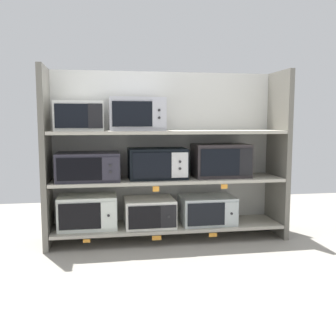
{
  "coord_description": "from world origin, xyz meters",
  "views": [
    {
      "loc": [
        -0.63,
        -3.7,
        1.16
      ],
      "look_at": [
        0.0,
        0.0,
        0.71
      ],
      "focal_mm": 41.72,
      "sensor_mm": 36.0,
      "label": 1
    }
  ],
  "objects": [
    {
      "name": "microwave_6",
      "position": [
        -0.83,
        -0.0,
        1.21
      ],
      "size": [
        0.44,
        0.35,
        0.27
      ],
      "color": "silver",
      "rests_on": "shelf_2"
    },
    {
      "name": "price_tag_2",
      "position": [
        0.39,
        -0.25,
        0.09
      ],
      "size": [
        0.08,
        0.0,
        0.04
      ],
      "primitive_type": "cube",
      "color": "orange"
    },
    {
      "name": "price_tag_4",
      "position": [
        0.49,
        -0.25,
        0.55
      ],
      "size": [
        0.06,
        0.0,
        0.04
      ],
      "primitive_type": "cube",
      "color": "orange"
    },
    {
      "name": "back_panel",
      "position": [
        0.0,
        0.26,
        0.83
      ],
      "size": [
        2.42,
        0.04,
        1.65
      ],
      "primitive_type": "cube",
      "color": "#B2B2AD",
      "rests_on": "ground"
    },
    {
      "name": "shelf_1",
      "position": [
        0.0,
        0.0,
        0.59
      ],
      "size": [
        2.22,
        0.48,
        0.03
      ],
      "primitive_type": "cube",
      "color": "#ADA899"
    },
    {
      "name": "price_tag_1",
      "position": [
        -0.15,
        -0.25,
        0.09
      ],
      "size": [
        0.09,
        0.0,
        0.04
      ],
      "primitive_type": "cube",
      "color": "orange"
    },
    {
      "name": "price_tag_0",
      "position": [
        -0.78,
        -0.25,
        0.1
      ],
      "size": [
        0.06,
        0.0,
        0.03
      ],
      "primitive_type": "cube",
      "color": "orange"
    },
    {
      "name": "microwave_4",
      "position": [
        -0.11,
        -0.0,
        0.76
      ],
      "size": [
        0.55,
        0.36,
        0.29
      ],
      "color": "black",
      "rests_on": "shelf_1"
    },
    {
      "name": "microwave_5",
      "position": [
        0.53,
        -0.0,
        0.77
      ],
      "size": [
        0.54,
        0.34,
        0.33
      ],
      "color": "#302A2C",
      "rests_on": "shelf_1"
    },
    {
      "name": "shelf_0",
      "position": [
        0.0,
        0.0,
        0.13
      ],
      "size": [
        2.22,
        0.48,
        0.03
      ],
      "primitive_type": "cube",
      "color": "#ADA899",
      "rests_on": "ground"
    },
    {
      "name": "upright_right",
      "position": [
        1.14,
        0.0,
        0.83
      ],
      "size": [
        0.05,
        0.48,
        1.65
      ],
      "primitive_type": "cube",
      "color": "#68645B",
      "rests_on": "ground"
    },
    {
      "name": "upright_left",
      "position": [
        -1.14,
        0.0,
        0.83
      ],
      "size": [
        0.05,
        0.48,
        1.65
      ],
      "primitive_type": "cube",
      "color": "#68645B",
      "rests_on": "ground"
    },
    {
      "name": "microwave_1",
      "position": [
        -0.18,
        -0.0,
        0.28
      ],
      "size": [
        0.48,
        0.43,
        0.27
      ],
      "color": "silver",
      "rests_on": "shelf_0"
    },
    {
      "name": "shelf_2",
      "position": [
        0.0,
        0.0,
        1.06
      ],
      "size": [
        2.22,
        0.48,
        0.03
      ],
      "primitive_type": "cube",
      "color": "#ADA899"
    },
    {
      "name": "ground",
      "position": [
        0.0,
        -1.0,
        -0.01
      ],
      "size": [
        6.22,
        6.0,
        0.02
      ],
      "primitive_type": "cube",
      "color": "gray"
    },
    {
      "name": "microwave_3",
      "position": [
        -0.76,
        -0.0,
        0.74
      ],
      "size": [
        0.58,
        0.44,
        0.26
      ],
      "color": "#2B2934",
      "rests_on": "shelf_1"
    },
    {
      "name": "microwave_2",
      "position": [
        0.4,
        -0.0,
        0.28
      ],
      "size": [
        0.53,
        0.41,
        0.27
      ],
      "color": "#B4BDBD",
      "rests_on": "shelf_0"
    },
    {
      "name": "price_tag_3",
      "position": [
        -0.15,
        -0.25,
        0.55
      ],
      "size": [
        0.06,
        0.0,
        0.05
      ],
      "primitive_type": "cube",
      "color": "orange"
    },
    {
      "name": "microwave_0",
      "position": [
        -0.78,
        -0.0,
        0.3
      ],
      "size": [
        0.55,
        0.35,
        0.31
      ],
      "color": "silver",
      "rests_on": "shelf_0"
    },
    {
      "name": "microwave_7",
      "position": [
        -0.3,
        -0.0,
        1.23
      ],
      "size": [
        0.51,
        0.34,
        0.31
      ],
      "color": "#B9B9C2",
      "rests_on": "shelf_2"
    }
  ]
}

